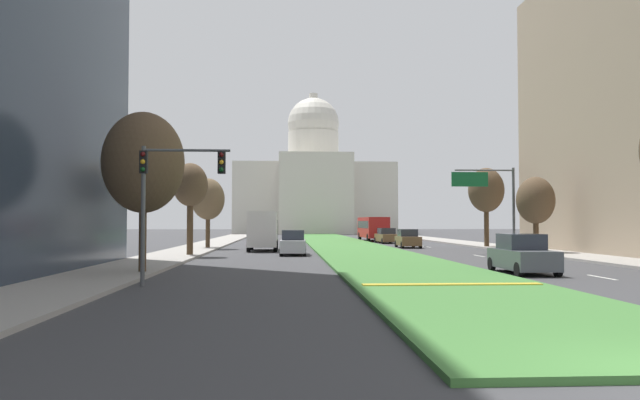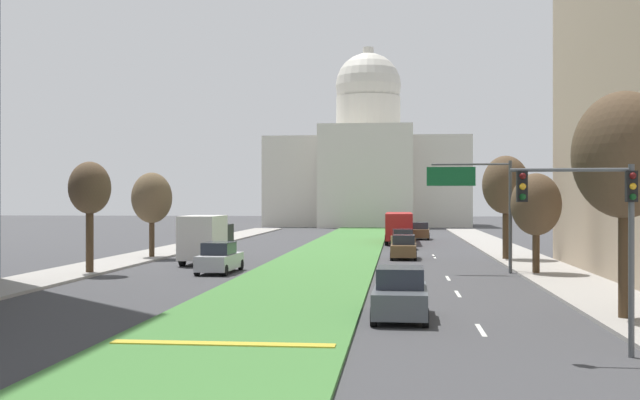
% 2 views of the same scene
% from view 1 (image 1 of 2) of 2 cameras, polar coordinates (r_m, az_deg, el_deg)
% --- Properties ---
extents(ground_plane, '(260.73, 260.73, 0.00)m').
position_cam_1_polar(ground_plane, '(68.17, 1.70, -4.07)').
color(ground_plane, '#3D3D3F').
extents(grass_median, '(7.14, 106.66, 0.14)m').
position_cam_1_polar(grass_median, '(62.27, 2.17, -4.20)').
color(grass_median, '#427A38').
rests_on(grass_median, ground_plane).
extents(median_curb_nose, '(6.42, 0.50, 0.04)m').
position_cam_1_polar(median_curb_nose, '(22.22, 12.32, -7.75)').
color(median_curb_nose, gold).
rests_on(median_curb_nose, grass_median).
extents(lane_dashes_right, '(0.16, 35.67, 0.01)m').
position_cam_1_polar(lane_dashes_right, '(45.67, 14.04, -4.99)').
color(lane_dashes_right, silver).
rests_on(lane_dashes_right, ground_plane).
extents(sidewalk_left, '(4.00, 106.66, 0.15)m').
position_cam_1_polar(sidewalk_left, '(56.60, -11.21, -4.37)').
color(sidewalk_left, '#9E9991').
rests_on(sidewalk_left, ground_plane).
extents(sidewalk_right, '(4.00, 106.66, 0.15)m').
position_cam_1_polar(sidewalk_right, '(59.41, 16.04, -4.22)').
color(sidewalk_right, '#9E9991').
rests_on(sidewalk_right, ground_plane).
extents(capitol_building, '(32.44, 23.12, 29.55)m').
position_cam_1_polar(capitol_building, '(126.60, -0.61, 1.21)').
color(capitol_building, beige).
rests_on(capitol_building, ground_plane).
extents(traffic_light_near_left, '(3.34, 0.35, 5.20)m').
position_cam_1_polar(traffic_light_near_left, '(23.21, -14.26, 1.49)').
color(traffic_light_near_left, '#515456').
rests_on(traffic_light_near_left, ground_plane).
extents(overhead_guide_sign, '(4.89, 0.20, 6.50)m').
position_cam_1_polar(overhead_guide_sign, '(47.65, 15.83, 0.69)').
color(overhead_guide_sign, '#515456').
rests_on(overhead_guide_sign, ground_plane).
extents(street_tree_left_near, '(3.67, 3.67, 7.36)m').
position_cam_1_polar(street_tree_left_near, '(28.60, -16.28, 3.37)').
color(street_tree_left_near, '#4C3823').
rests_on(street_tree_left_near, ground_plane).
extents(street_tree_left_mid, '(2.37, 2.37, 6.41)m').
position_cam_1_polar(street_tree_left_mid, '(42.30, -12.11, 1.25)').
color(street_tree_left_mid, '#4C3823').
rests_on(street_tree_left_mid, ground_plane).
extents(street_tree_right_mid, '(2.80, 2.80, 5.74)m').
position_cam_1_polar(street_tree_right_mid, '(47.72, 19.62, -0.07)').
color(street_tree_right_mid, '#4C3823').
rests_on(street_tree_right_mid, ground_plane).
extents(street_tree_left_far, '(2.91, 2.91, 6.21)m').
position_cam_1_polar(street_tree_left_far, '(54.02, -10.49, 0.05)').
color(street_tree_left_far, '#4C3823').
rests_on(street_tree_left_far, ground_plane).
extents(street_tree_right_far, '(3.23, 3.23, 7.31)m').
position_cam_1_polar(street_tree_right_far, '(57.26, 15.37, 0.85)').
color(street_tree_right_far, '#4C3823').
rests_on(street_tree_right_far, ground_plane).
extents(sedan_lead_stopped, '(2.02, 4.53, 1.82)m').
position_cam_1_polar(sedan_lead_stopped, '(29.64, 18.49, -4.93)').
color(sedan_lead_stopped, '#4C5156').
rests_on(sedan_lead_stopped, ground_plane).
extents(sedan_midblock, '(1.95, 4.67, 1.79)m').
position_cam_1_polar(sedan_midblock, '(43.55, -2.54, -4.10)').
color(sedan_midblock, '#BCBCC1').
rests_on(sedan_midblock, ground_plane).
extents(sedan_distant, '(1.93, 4.23, 1.72)m').
position_cam_1_polar(sedan_distant, '(56.35, 8.27, -3.65)').
color(sedan_distant, brown).
rests_on(sedan_distant, ground_plane).
extents(sedan_far_horizon, '(2.17, 4.63, 1.70)m').
position_cam_1_polar(sedan_far_horizon, '(67.77, 6.28, -3.40)').
color(sedan_far_horizon, brown).
rests_on(sedan_far_horizon, ground_plane).
extents(sedan_very_far, '(2.11, 4.32, 1.82)m').
position_cam_1_polar(sedan_very_far, '(83.64, 5.83, -3.11)').
color(sedan_very_far, brown).
rests_on(sedan_very_far, ground_plane).
extents(box_truck_delivery, '(2.40, 6.40, 3.20)m').
position_cam_1_polar(box_truck_delivery, '(49.81, -5.39, -2.87)').
color(box_truck_delivery, black).
rests_on(box_truck_delivery, ground_plane).
extents(city_bus, '(2.62, 11.00, 2.95)m').
position_cam_1_polar(city_bus, '(76.12, 4.98, -2.52)').
color(city_bus, '#B21E1E').
rests_on(city_bus, ground_plane).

